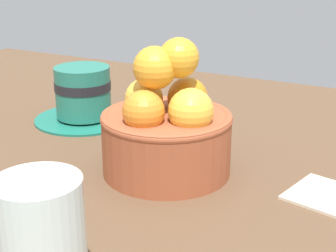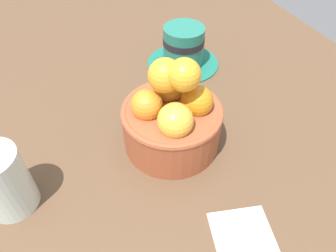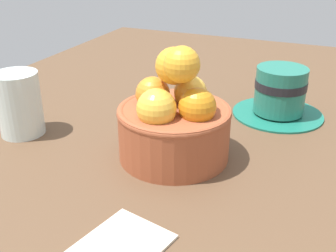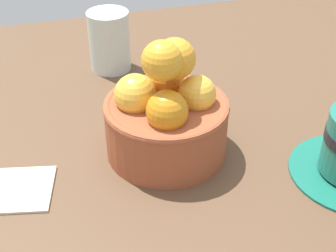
% 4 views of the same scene
% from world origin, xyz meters
% --- Properties ---
extents(ground_plane, '(1.34, 0.89, 0.03)m').
position_xyz_m(ground_plane, '(0.00, 0.00, -0.02)').
color(ground_plane, brown).
extents(terracotta_bowl, '(0.14, 0.14, 0.15)m').
position_xyz_m(terracotta_bowl, '(-0.00, -0.00, 0.05)').
color(terracotta_bowl, '#9E4C2D').
rests_on(terracotta_bowl, ground_plane).
extents(coffee_cup, '(0.14, 0.14, 0.08)m').
position_xyz_m(coffee_cup, '(0.19, -0.10, 0.04)').
color(coffee_cup, '#1A6B59').
rests_on(coffee_cup, ground_plane).
extents(water_glass, '(0.06, 0.06, 0.09)m').
position_xyz_m(water_glass, '(-0.02, 0.23, 0.05)').
color(water_glass, silver).
rests_on(water_glass, ground_plane).
extents(folded_napkin, '(0.12, 0.09, 0.01)m').
position_xyz_m(folded_napkin, '(-0.19, -0.02, 0.00)').
color(folded_napkin, beige).
rests_on(folded_napkin, ground_plane).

